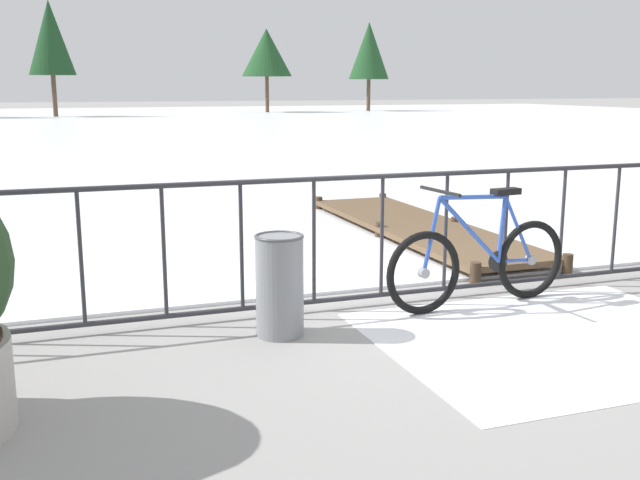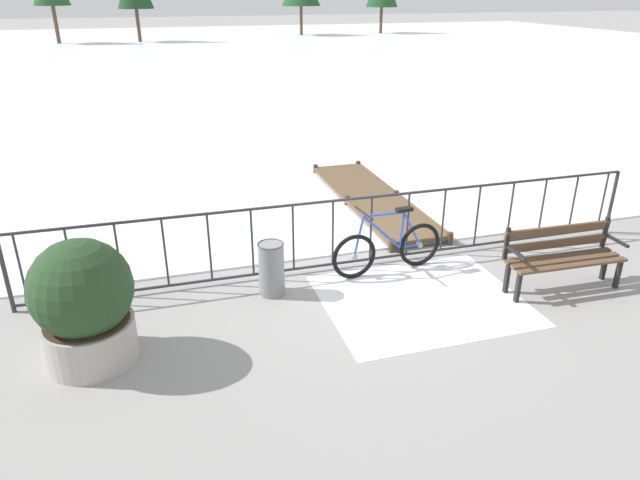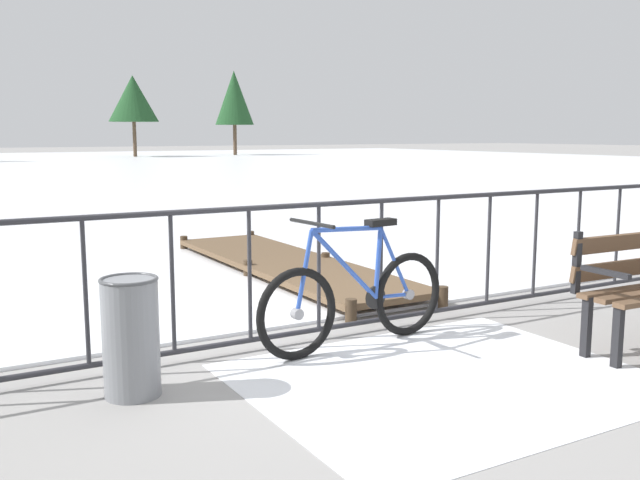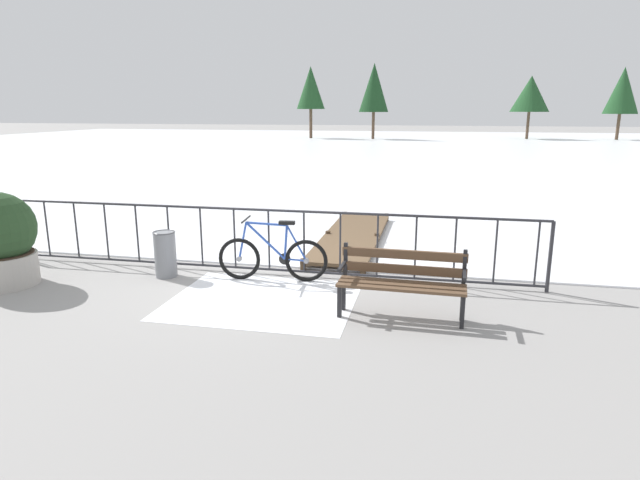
# 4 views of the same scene
# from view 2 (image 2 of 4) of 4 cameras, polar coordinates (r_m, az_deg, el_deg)

# --- Properties ---
(ground_plane) EXTENTS (160.00, 160.00, 0.00)m
(ground_plane) POSITION_cam_2_polar(r_m,az_deg,el_deg) (8.43, 3.11, -2.63)
(ground_plane) COLOR gray
(frozen_pond) EXTENTS (80.00, 56.00, 0.03)m
(frozen_pond) POSITION_cam_2_polar(r_m,az_deg,el_deg) (35.78, -12.94, 17.28)
(frozen_pond) COLOR white
(frozen_pond) RESTS_ON ground
(snow_patch) EXTENTS (2.55, 2.11, 0.01)m
(snow_patch) POSITION_cam_2_polar(r_m,az_deg,el_deg) (7.66, 10.08, -5.88)
(snow_patch) COLOR white
(snow_patch) RESTS_ON ground
(railing_fence) EXTENTS (9.06, 0.06, 1.07)m
(railing_fence) POSITION_cam_2_polar(r_m,az_deg,el_deg) (8.19, 3.19, 0.87)
(railing_fence) COLOR #2D2D33
(railing_fence) RESTS_ON ground
(bicycle_near_railing) EXTENTS (1.71, 0.52, 0.97)m
(bicycle_near_railing) POSITION_cam_2_polar(r_m,az_deg,el_deg) (8.17, 6.76, -0.80)
(bicycle_near_railing) COLOR black
(bicycle_near_railing) RESTS_ON ground
(park_bench) EXTENTS (1.61, 0.53, 0.89)m
(park_bench) POSITION_cam_2_polar(r_m,az_deg,el_deg) (8.29, 22.90, -1.16)
(park_bench) COLOR brown
(park_bench) RESTS_ON ground
(planter_with_shrub) EXTENTS (1.07, 1.07, 1.41)m
(planter_with_shrub) POSITION_cam_2_polar(r_m,az_deg,el_deg) (6.56, -22.41, -5.83)
(planter_with_shrub) COLOR #ADA8A0
(planter_with_shrub) RESTS_ON ground
(trash_bin) EXTENTS (0.35, 0.35, 0.73)m
(trash_bin) POSITION_cam_2_polar(r_m,az_deg,el_deg) (7.56, -4.85, -2.82)
(trash_bin) COLOR gray
(trash_bin) RESTS_ON ground
(wooden_dock) EXTENTS (1.10, 4.34, 0.20)m
(wooden_dock) POSITION_cam_2_polar(r_m,az_deg,el_deg) (10.88, 5.19, 4.24)
(wooden_dock) COLOR brown
(wooden_dock) RESTS_ON ground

